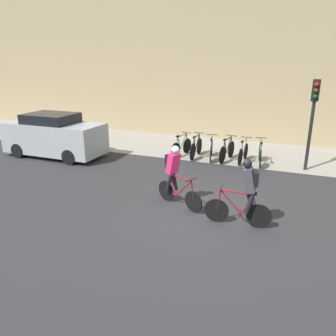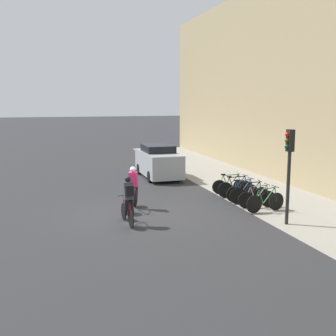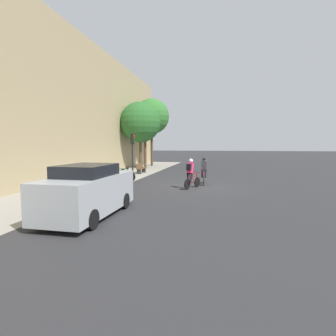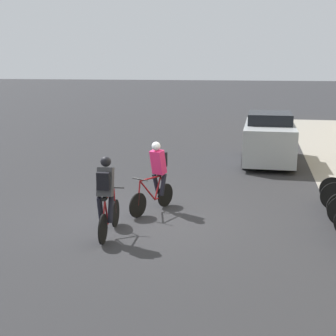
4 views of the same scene
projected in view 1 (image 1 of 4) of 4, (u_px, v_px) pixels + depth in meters
name	position (u px, v px, depth m)	size (l,w,h in m)	color
ground	(200.00, 212.00, 9.02)	(200.00, 200.00, 0.00)	#2B2B2D
kerb_strip	(242.00, 152.00, 14.97)	(44.00, 4.50, 0.01)	gray
building_facade	(260.00, 28.00, 15.52)	(44.00, 0.60, 10.93)	tan
cyclist_pink	(175.00, 173.00, 9.26)	(1.56, 0.78, 1.74)	black
cyclist_grey	(246.00, 191.00, 7.98)	(1.68, 0.46, 1.75)	black
parked_bike_0	(181.00, 147.00, 14.29)	(0.50, 1.62, 0.97)	black
parked_bike_1	(196.00, 148.00, 14.05)	(0.46, 1.77, 0.99)	black
parked_bike_2	(211.00, 150.00, 13.82)	(0.51, 1.67, 0.96)	black
parked_bike_3	(227.00, 151.00, 13.58)	(0.46, 1.74, 0.99)	black
parked_bike_4	(243.00, 153.00, 13.35)	(0.46, 1.66, 0.97)	black
parked_bike_5	(260.00, 154.00, 13.10)	(0.46, 1.76, 0.99)	black
traffic_light_pole	(313.00, 108.00, 11.79)	(0.26, 0.30, 3.35)	black
parked_car	(54.00, 136.00, 14.08)	(4.30, 1.84, 1.85)	#9EA3A8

